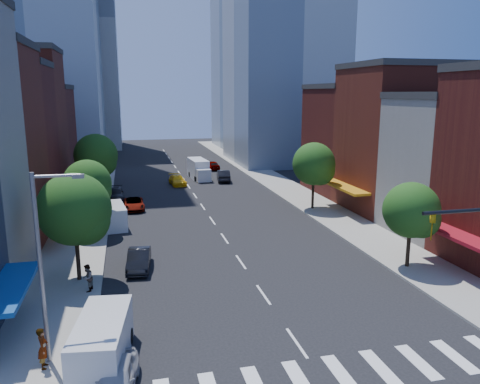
# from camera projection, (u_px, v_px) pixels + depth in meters

# --- Properties ---
(ground) EXTENTS (220.00, 220.00, 0.00)m
(ground) POSITION_uv_depth(u_px,v_px,m) (297.00, 343.00, 23.86)
(ground) COLOR black
(ground) RESTS_ON ground
(sidewalk_left) EXTENTS (5.00, 120.00, 0.15)m
(sidewalk_left) POSITION_uv_depth(u_px,v_px,m) (92.00, 193.00, 58.98)
(sidewalk_left) COLOR gray
(sidewalk_left) RESTS_ON ground
(sidewalk_right) EXTENTS (5.00, 120.00, 0.15)m
(sidewalk_right) POSITION_uv_depth(u_px,v_px,m) (280.00, 185.00, 64.75)
(sidewalk_right) COLOR gray
(sidewalk_right) RESTS_ON ground
(crosswalk) EXTENTS (19.00, 3.00, 0.01)m
(crosswalk) POSITION_uv_depth(u_px,v_px,m) (320.00, 377.00, 21.01)
(crosswalk) COLOR silver
(crosswalk) RESTS_ON ground
(bldg_left_4) EXTENTS (12.00, 9.00, 17.00)m
(bldg_left_4) POSITION_uv_depth(u_px,v_px,m) (7.00, 129.00, 52.90)
(bldg_left_4) COLOR #5B1E15
(bldg_left_4) RESTS_ON ground
(bldg_left_5) EXTENTS (12.00, 10.00, 13.00)m
(bldg_left_5) POSITION_uv_depth(u_px,v_px,m) (26.00, 139.00, 62.34)
(bldg_left_5) COLOR #4C1513
(bldg_left_5) RESTS_ON ground
(bldg_right_1) EXTENTS (12.00, 8.00, 12.00)m
(bldg_right_1) POSITION_uv_depth(u_px,v_px,m) (461.00, 167.00, 41.72)
(bldg_right_1) COLOR #B7B2A9
(bldg_right_1) RESTS_ON ground
(bldg_right_2) EXTENTS (12.00, 10.00, 15.00)m
(bldg_right_2) POSITION_uv_depth(u_px,v_px,m) (405.00, 141.00, 49.97)
(bldg_right_2) COLOR #5B1E15
(bldg_right_2) RESTS_ON ground
(bldg_right_3) EXTENTS (12.00, 10.00, 13.00)m
(bldg_right_3) POSITION_uv_depth(u_px,v_px,m) (359.00, 141.00, 59.68)
(bldg_right_3) COLOR #4C1513
(bldg_right_3) RESTS_ON ground
(tower_far_w) EXTENTS (18.00, 18.00, 56.00)m
(tower_far_w) POSITION_uv_depth(u_px,v_px,m) (74.00, 22.00, 104.20)
(tower_far_w) COLOR #9EA5AD
(tower_far_w) RESTS_ON ground
(streetlight) EXTENTS (2.25, 0.25, 9.00)m
(streetlight) POSITION_uv_depth(u_px,v_px,m) (44.00, 257.00, 20.99)
(streetlight) COLOR slate
(streetlight) RESTS_ON sidewalk_left
(tree_left_near) EXTENTS (4.80, 4.80, 7.30)m
(tree_left_near) POSITION_uv_depth(u_px,v_px,m) (77.00, 212.00, 30.61)
(tree_left_near) COLOR black
(tree_left_near) RESTS_ON sidewalk_left
(tree_left_mid) EXTENTS (4.20, 4.20, 6.65)m
(tree_left_mid) POSITION_uv_depth(u_px,v_px,m) (89.00, 185.00, 41.14)
(tree_left_mid) COLOR black
(tree_left_mid) RESTS_ON sidewalk_left
(tree_left_far) EXTENTS (5.00, 5.00, 7.75)m
(tree_left_far) POSITION_uv_depth(u_px,v_px,m) (97.00, 157.00, 54.31)
(tree_left_far) COLOR black
(tree_left_far) RESTS_ON sidewalk_left
(tree_right_near) EXTENTS (4.00, 4.00, 6.20)m
(tree_right_near) POSITION_uv_depth(u_px,v_px,m) (414.00, 212.00, 33.21)
(tree_right_near) COLOR black
(tree_right_near) RESTS_ON sidewalk_right
(tree_right_far) EXTENTS (4.60, 4.60, 7.20)m
(tree_right_far) POSITION_uv_depth(u_px,v_px,m) (315.00, 166.00, 50.18)
(tree_right_far) COLOR black
(tree_right_far) RESTS_ON sidewalk_right
(parked_car_front) EXTENTS (2.16, 4.23, 1.38)m
(parked_car_front) POSITION_uv_depth(u_px,v_px,m) (117.00, 378.00, 19.77)
(parked_car_front) COLOR #A6A6AB
(parked_car_front) RESTS_ON ground
(parked_car_second) EXTENTS (1.97, 4.52, 1.44)m
(parked_car_second) POSITION_uv_depth(u_px,v_px,m) (139.00, 260.00, 33.72)
(parked_car_second) COLOR black
(parked_car_second) RESTS_ON ground
(parked_car_third) EXTENTS (2.25, 4.66, 1.28)m
(parked_car_third) POSITION_uv_depth(u_px,v_px,m) (134.00, 204.00, 51.02)
(parked_car_third) COLOR #999999
(parked_car_third) RESTS_ON ground
(parked_car_rear) EXTENTS (2.03, 4.79, 1.38)m
(parked_car_rear) POSITION_uv_depth(u_px,v_px,m) (116.00, 194.00, 55.69)
(parked_car_rear) COLOR black
(parked_car_rear) RESTS_ON ground
(cargo_van_near) EXTENTS (2.88, 5.67, 2.31)m
(cargo_van_near) POSITION_uv_depth(u_px,v_px,m) (102.00, 344.00, 21.58)
(cargo_van_near) COLOR silver
(cargo_van_near) RESTS_ON ground
(cargo_van_far) EXTENTS (2.62, 5.24, 2.14)m
(cargo_van_far) POSITION_uv_depth(u_px,v_px,m) (114.00, 216.00, 44.29)
(cargo_van_far) COLOR silver
(cargo_van_far) RESTS_ON ground
(taxi) EXTENTS (2.33, 4.82, 1.35)m
(taxi) POSITION_uv_depth(u_px,v_px,m) (177.00, 180.00, 64.62)
(taxi) COLOR yellow
(taxi) RESTS_ON ground
(traffic_car_oncoming) EXTENTS (2.36, 5.12, 1.63)m
(traffic_car_oncoming) POSITION_uv_depth(u_px,v_px,m) (223.00, 176.00, 67.50)
(traffic_car_oncoming) COLOR black
(traffic_car_oncoming) RESTS_ON ground
(traffic_car_far) EXTENTS (2.25, 4.55, 1.49)m
(traffic_car_far) POSITION_uv_depth(u_px,v_px,m) (212.00, 165.00, 77.59)
(traffic_car_far) COLOR #999999
(traffic_car_far) RESTS_ON ground
(box_truck) EXTENTS (2.62, 7.23, 2.86)m
(box_truck) POSITION_uv_depth(u_px,v_px,m) (199.00, 170.00, 69.37)
(box_truck) COLOR silver
(box_truck) RESTS_ON ground
(pedestrian_near) EXTENTS (0.48, 0.72, 1.95)m
(pedestrian_near) POSITION_uv_depth(u_px,v_px,m) (43.00, 348.00, 21.28)
(pedestrian_near) COLOR #999999
(pedestrian_near) RESTS_ON sidewalk_left
(pedestrian_far) EXTENTS (0.84, 0.99, 1.77)m
(pedestrian_far) POSITION_uv_depth(u_px,v_px,m) (87.00, 278.00, 29.56)
(pedestrian_far) COLOR #999999
(pedestrian_far) RESTS_ON sidewalk_left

